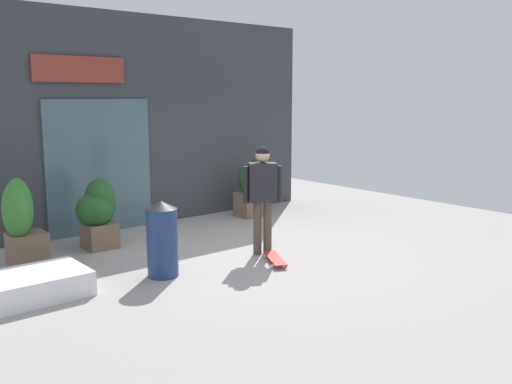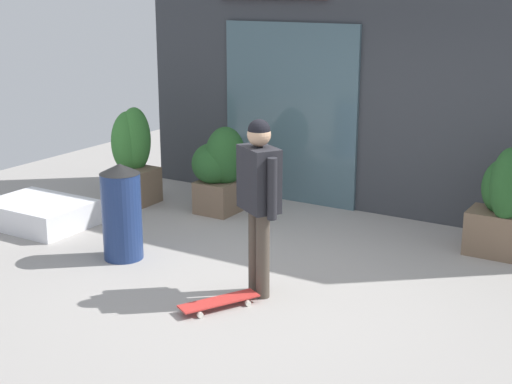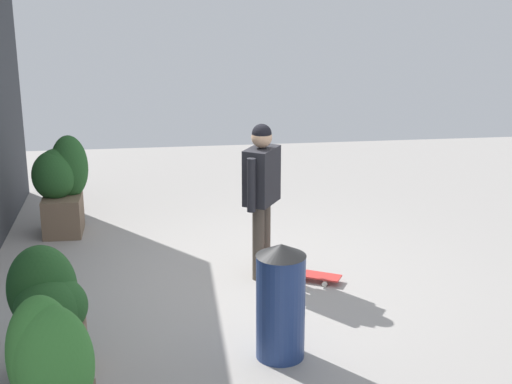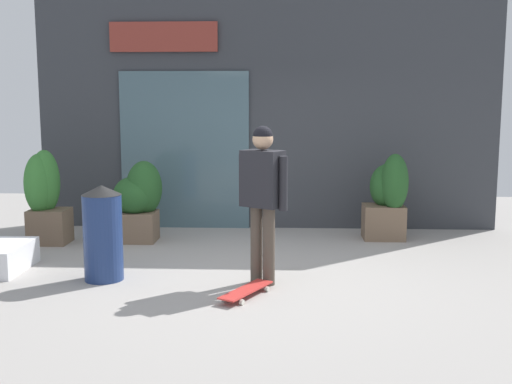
% 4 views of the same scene
% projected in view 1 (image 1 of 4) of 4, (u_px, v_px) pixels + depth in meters
% --- Properties ---
extents(ground_plane, '(12.00, 12.00, 0.00)m').
position_uv_depth(ground_plane, '(246.00, 250.00, 9.00)').
color(ground_plane, '#9E9993').
extents(building_facade, '(7.00, 0.31, 3.95)m').
position_uv_depth(building_facade, '(153.00, 122.00, 10.72)').
color(building_facade, '#383A3F').
rests_on(building_facade, ground_plane).
extents(skateboarder, '(0.53, 0.44, 1.70)m').
position_uv_depth(skateboarder, '(263.00, 189.00, 8.59)').
color(skateboarder, '#4C4238').
rests_on(skateboarder, ground_plane).
extents(skateboard, '(0.53, 0.77, 0.08)m').
position_uv_depth(skateboard, '(275.00, 258.00, 8.32)').
color(skateboard, red).
rests_on(skateboard, ground_plane).
extents(planter_box_left, '(0.60, 0.69, 1.23)m').
position_uv_depth(planter_box_left, '(253.00, 184.00, 11.47)').
color(planter_box_left, brown).
rests_on(planter_box_left, ground_plane).
extents(planter_box_right, '(0.67, 0.66, 1.13)m').
position_uv_depth(planter_box_right, '(97.00, 211.00, 9.03)').
color(planter_box_right, brown).
rests_on(planter_box_right, ground_plane).
extents(planter_box_mid, '(0.57, 0.58, 1.29)m').
position_uv_depth(planter_box_mid, '(20.00, 219.00, 8.08)').
color(planter_box_mid, brown).
rests_on(planter_box_mid, ground_plane).
extents(trash_bin, '(0.43, 0.43, 1.05)m').
position_uv_depth(trash_bin, '(162.00, 239.00, 7.62)').
color(trash_bin, navy).
rests_on(trash_bin, ground_plane).
extents(snow_ledge, '(1.22, 0.90, 0.31)m').
position_uv_depth(snow_ledge, '(35.00, 285.00, 6.90)').
color(snow_ledge, white).
rests_on(snow_ledge, ground_plane).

